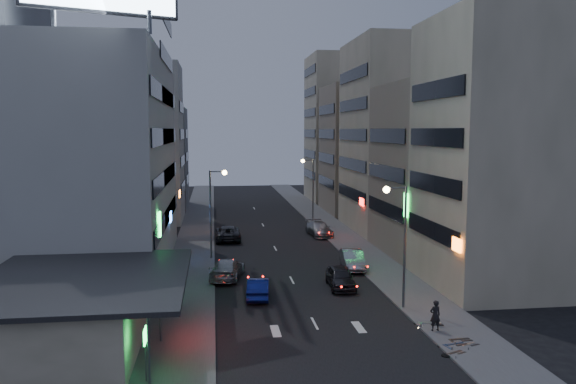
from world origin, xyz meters
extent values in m
plane|color=black|center=(0.00, 0.00, 0.00)|extent=(180.00, 180.00, 0.00)
cube|color=#4C4C4F|center=(-8.00, 30.00, 0.06)|extent=(4.00, 120.00, 0.12)
cube|color=#4C4C4F|center=(8.00, 30.00, 0.06)|extent=(4.00, 120.00, 0.12)
cube|color=beige|center=(-14.00, 2.00, 1.80)|extent=(8.00, 12.00, 3.60)
cube|color=black|center=(-13.00, 2.00, 3.75)|extent=(11.00, 13.00, 0.25)
cube|color=black|center=(-8.90, 2.00, 3.10)|extent=(0.12, 4.00, 0.90)
cube|color=#FF1E14|center=(-8.82, 2.00, 3.10)|extent=(0.04, 3.70, 0.70)
cube|color=#ABABA7|center=(-17.00, 20.00, 9.00)|extent=(14.00, 24.00, 18.00)
cube|color=beige|center=(15.00, 10.50, 10.00)|extent=(10.00, 11.00, 20.00)
cube|color=gray|center=(15.50, 22.00, 8.00)|extent=(11.00, 12.00, 16.00)
cube|color=beige|center=(15.00, 35.00, 11.00)|extent=(10.00, 14.00, 22.00)
cube|color=#ABABA7|center=(-15.50, 45.00, 10.00)|extent=(11.00, 10.00, 20.00)
cube|color=slate|center=(-16.00, 58.00, 7.50)|extent=(12.00, 10.00, 15.00)
cube|color=gray|center=(15.50, 50.00, 9.00)|extent=(11.00, 12.00, 18.00)
cube|color=beige|center=(16.00, 64.00, 12.00)|extent=(12.00, 12.00, 24.00)
cylinder|color=#595B60|center=(-16.00, 10.00, 18.75)|extent=(0.30, 0.30, 1.50)
cylinder|color=#595B60|center=(-10.00, 10.00, 18.75)|extent=(0.30, 0.30, 1.50)
cylinder|color=#595B60|center=(6.30, 6.00, 4.12)|extent=(0.16, 0.16, 8.00)
cylinder|color=#595B60|center=(5.60, 6.00, 8.02)|extent=(1.40, 0.10, 0.10)
sphere|color=#FFD88C|center=(5.00, 6.00, 7.92)|extent=(0.44, 0.44, 0.44)
cylinder|color=#595B60|center=(-6.30, 22.00, 4.12)|extent=(0.16, 0.16, 8.00)
cylinder|color=#595B60|center=(-5.60, 22.00, 8.02)|extent=(1.40, 0.10, 0.10)
sphere|color=#FFD88C|center=(-5.00, 22.00, 7.92)|extent=(0.44, 0.44, 0.44)
cylinder|color=#595B60|center=(6.30, 40.00, 4.12)|extent=(0.16, 0.16, 8.00)
cylinder|color=#595B60|center=(5.60, 40.00, 8.02)|extent=(1.40, 0.10, 0.10)
sphere|color=#FFD88C|center=(5.00, 40.00, 7.92)|extent=(0.44, 0.44, 0.44)
imported|color=#232328|center=(3.31, 11.46, 0.78)|extent=(2.09, 4.70, 1.57)
imported|color=#9B9DA3|center=(5.60, 16.93, 0.80)|extent=(2.16, 4.98, 1.59)
imported|color=#28282D|center=(-4.56, 30.80, 0.78)|extent=(2.62, 5.64, 1.57)
imported|color=gray|center=(5.60, 31.99, 0.77)|extent=(2.64, 5.50, 1.54)
imported|color=navy|center=(-2.98, 9.73, 0.70)|extent=(1.92, 4.40, 1.41)
imported|color=#969A9E|center=(-5.00, 15.15, 0.78)|extent=(3.24, 5.70, 1.56)
imported|color=black|center=(6.66, 1.56, 1.02)|extent=(0.70, 0.50, 1.81)
camera|label=1|loc=(-5.96, -28.56, 11.71)|focal=35.00mm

